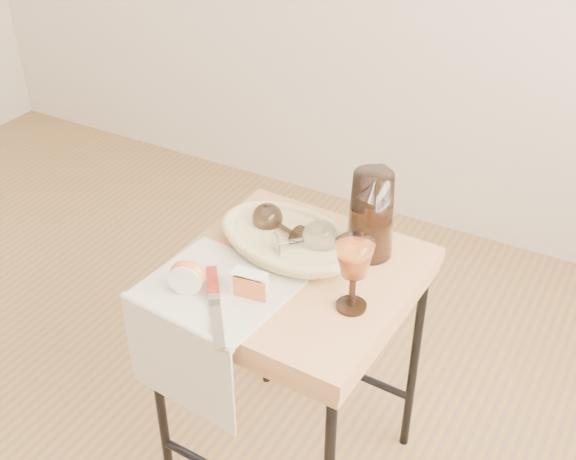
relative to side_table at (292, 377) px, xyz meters
The scene contains 10 objects.
side_table is the anchor object (origin of this frame).
tea_towel 0.38m from the side_table, 127.64° to the right, with size 0.30×0.27×0.01m, color beige.
bread_basket 0.37m from the side_table, 126.98° to the left, with size 0.31×0.22×0.04m, color tan, non-canonical shape.
goblet_lying_a 0.40m from the side_table, 134.22° to the left, with size 0.12×0.07×0.07m, color #3F2E22, non-canonical shape.
goblet_lying_b 0.39m from the side_table, 93.12° to the left, with size 0.13×0.08×0.08m, color white, non-canonical shape.
pitcher 0.48m from the side_table, 50.64° to the left, with size 0.15×0.23×0.25m, color black, non-canonical shape.
wine_goblet 0.46m from the side_table, 17.34° to the right, with size 0.08×0.08×0.17m, color white, non-canonical shape.
apple_half 0.44m from the side_table, 132.17° to the right, with size 0.08×0.04×0.07m, color red.
apple_wedge 0.39m from the side_table, 107.33° to the right, with size 0.07×0.04×0.05m, color #EDE4C9.
table_knife 0.41m from the side_table, 112.02° to the right, with size 0.25×0.03×0.02m, color silver, non-canonical shape.
Camera 1 is at (1.21, -0.70, 1.65)m, focal length 45.36 mm.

